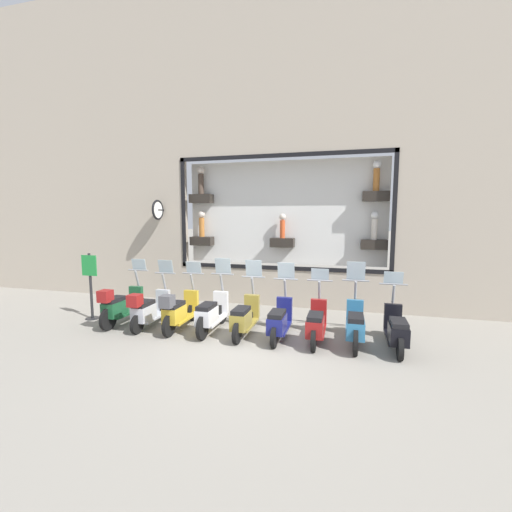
{
  "coord_description": "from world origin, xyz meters",
  "views": [
    {
      "loc": [
        -6.72,
        -1.93,
        2.77
      ],
      "look_at": [
        2.13,
        0.42,
        1.7
      ],
      "focal_mm": 24.0,
      "sensor_mm": 36.0,
      "label": 1
    }
  ],
  "objects_px": {
    "scooter_silver_7": "(149,309)",
    "scooter_navy_3": "(279,321)",
    "scooter_olive_4": "(244,317)",
    "scooter_yellow_6": "(179,311)",
    "scooter_teal_1": "(355,325)",
    "scooter_black_0": "(396,330)",
    "scooter_red_2": "(316,324)",
    "shop_sign_post": "(90,284)",
    "scooter_white_5": "(211,314)",
    "scooter_green_8": "(120,306)"
  },
  "relations": [
    {
      "from": "scooter_teal_1",
      "to": "scooter_white_5",
      "type": "distance_m",
      "value": 3.3
    },
    {
      "from": "scooter_black_0",
      "to": "scooter_navy_3",
      "type": "bearing_deg",
      "value": 89.92
    },
    {
      "from": "scooter_silver_7",
      "to": "shop_sign_post",
      "type": "height_order",
      "value": "shop_sign_post"
    },
    {
      "from": "scooter_teal_1",
      "to": "scooter_yellow_6",
      "type": "height_order",
      "value": "scooter_teal_1"
    },
    {
      "from": "shop_sign_post",
      "to": "scooter_white_5",
      "type": "bearing_deg",
      "value": -92.42
    },
    {
      "from": "scooter_yellow_6",
      "to": "scooter_green_8",
      "type": "xyz_separation_m",
      "value": [
        0.01,
        1.65,
        0.01
      ]
    },
    {
      "from": "scooter_white_5",
      "to": "shop_sign_post",
      "type": "relative_size",
      "value": 1.01
    },
    {
      "from": "scooter_silver_7",
      "to": "scooter_white_5",
      "type": "bearing_deg",
      "value": -87.4
    },
    {
      "from": "scooter_silver_7",
      "to": "scooter_navy_3",
      "type": "bearing_deg",
      "value": -88.87
    },
    {
      "from": "scooter_red_2",
      "to": "scooter_olive_4",
      "type": "height_order",
      "value": "scooter_olive_4"
    },
    {
      "from": "shop_sign_post",
      "to": "scooter_navy_3",
      "type": "bearing_deg",
      "value": -91.76
    },
    {
      "from": "scooter_red_2",
      "to": "scooter_green_8",
      "type": "xyz_separation_m",
      "value": [
        -0.05,
        4.95,
        0.07
      ]
    },
    {
      "from": "scooter_olive_4",
      "to": "scooter_yellow_6",
      "type": "height_order",
      "value": "scooter_olive_4"
    },
    {
      "from": "scooter_black_0",
      "to": "scooter_teal_1",
      "type": "relative_size",
      "value": 0.99
    },
    {
      "from": "scooter_teal_1",
      "to": "scooter_silver_7",
      "type": "relative_size",
      "value": 1.01
    },
    {
      "from": "shop_sign_post",
      "to": "scooter_red_2",
      "type": "bearing_deg",
      "value": -91.55
    },
    {
      "from": "scooter_navy_3",
      "to": "scooter_yellow_6",
      "type": "bearing_deg",
      "value": 91.32
    },
    {
      "from": "scooter_red_2",
      "to": "scooter_white_5",
      "type": "bearing_deg",
      "value": 89.71
    },
    {
      "from": "scooter_red_2",
      "to": "scooter_navy_3",
      "type": "distance_m",
      "value": 0.83
    },
    {
      "from": "scooter_green_8",
      "to": "shop_sign_post",
      "type": "distance_m",
      "value": 1.18
    },
    {
      "from": "scooter_black_0",
      "to": "scooter_red_2",
      "type": "height_order",
      "value": "scooter_red_2"
    },
    {
      "from": "scooter_red_2",
      "to": "scooter_green_8",
      "type": "distance_m",
      "value": 4.95
    },
    {
      "from": "scooter_yellow_6",
      "to": "scooter_silver_7",
      "type": "relative_size",
      "value": 1.01
    },
    {
      "from": "scooter_white_5",
      "to": "scooter_green_8",
      "type": "distance_m",
      "value": 2.48
    },
    {
      "from": "scooter_red_2",
      "to": "scooter_silver_7",
      "type": "bearing_deg",
      "value": 90.87
    },
    {
      "from": "scooter_black_0",
      "to": "scooter_olive_4",
      "type": "bearing_deg",
      "value": 89.88
    },
    {
      "from": "scooter_olive_4",
      "to": "scooter_white_5",
      "type": "xyz_separation_m",
      "value": [
        0.01,
        0.83,
        0.02
      ]
    },
    {
      "from": "scooter_black_0",
      "to": "scooter_white_5",
      "type": "height_order",
      "value": "scooter_white_5"
    },
    {
      "from": "scooter_navy_3",
      "to": "scooter_black_0",
      "type": "bearing_deg",
      "value": -90.08
    },
    {
      "from": "scooter_teal_1",
      "to": "scooter_navy_3",
      "type": "xyz_separation_m",
      "value": [
        -0.01,
        1.65,
        -0.03
      ]
    },
    {
      "from": "scooter_black_0",
      "to": "scooter_green_8",
      "type": "height_order",
      "value": "scooter_green_8"
    },
    {
      "from": "scooter_red_2",
      "to": "scooter_olive_4",
      "type": "relative_size",
      "value": 1.0
    },
    {
      "from": "scooter_black_0",
      "to": "scooter_silver_7",
      "type": "relative_size",
      "value": 1.0
    },
    {
      "from": "scooter_navy_3",
      "to": "scooter_white_5",
      "type": "distance_m",
      "value": 1.65
    },
    {
      "from": "scooter_yellow_6",
      "to": "scooter_black_0",
      "type": "bearing_deg",
      "value": -89.38
    },
    {
      "from": "scooter_red_2",
      "to": "scooter_silver_7",
      "type": "height_order",
      "value": "scooter_silver_7"
    },
    {
      "from": "scooter_teal_1",
      "to": "scooter_navy_3",
      "type": "distance_m",
      "value": 1.65
    },
    {
      "from": "scooter_navy_3",
      "to": "scooter_yellow_6",
      "type": "relative_size",
      "value": 0.99
    },
    {
      "from": "scooter_black_0",
      "to": "scooter_silver_7",
      "type": "distance_m",
      "value": 5.78
    },
    {
      "from": "scooter_white_5",
      "to": "scooter_navy_3",
      "type": "bearing_deg",
      "value": -90.34
    },
    {
      "from": "scooter_black_0",
      "to": "scooter_teal_1",
      "type": "bearing_deg",
      "value": 89.13
    },
    {
      "from": "scooter_white_5",
      "to": "scooter_red_2",
      "type": "bearing_deg",
      "value": -90.29
    },
    {
      "from": "scooter_olive_4",
      "to": "scooter_yellow_6",
      "type": "relative_size",
      "value": 1.0
    },
    {
      "from": "scooter_black_0",
      "to": "scooter_yellow_6",
      "type": "xyz_separation_m",
      "value": [
        -0.05,
        4.95,
        0.06
      ]
    },
    {
      "from": "scooter_red_2",
      "to": "scooter_olive_4",
      "type": "bearing_deg",
      "value": 89.79
    },
    {
      "from": "scooter_yellow_6",
      "to": "scooter_white_5",
      "type": "bearing_deg",
      "value": -85.38
    },
    {
      "from": "scooter_white_5",
      "to": "shop_sign_post",
      "type": "xyz_separation_m",
      "value": [
        0.15,
        3.53,
        0.52
      ]
    },
    {
      "from": "scooter_red_2",
      "to": "shop_sign_post",
      "type": "height_order",
      "value": "shop_sign_post"
    },
    {
      "from": "scooter_black_0",
      "to": "scooter_yellow_6",
      "type": "relative_size",
      "value": 0.99
    },
    {
      "from": "scooter_white_5",
      "to": "scooter_yellow_6",
      "type": "relative_size",
      "value": 1.0
    }
  ]
}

